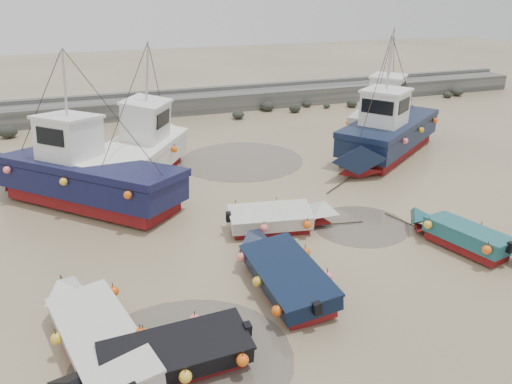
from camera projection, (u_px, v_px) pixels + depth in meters
ground at (269, 274)px, 15.81m from camera, size 120.00×120.00×0.00m
seawall at (156, 106)px, 34.66m from camera, size 60.00×4.92×1.50m
puddle_a at (183, 362)px, 12.16m from camera, size 5.51×5.51×0.01m
puddle_b at (360, 225)px, 19.00m from camera, size 3.68×3.68×0.01m
puddle_d at (241, 160)px, 25.98m from camera, size 6.42×6.42×0.01m
dinghy_0 at (97, 332)px, 12.37m from camera, size 2.69×6.56×1.43m
dinghy_1 at (284, 269)px, 15.08m from camera, size 2.21×6.19×1.43m
dinghy_2 at (457, 231)px, 17.33m from camera, size 2.23×4.95×1.43m
dinghy_4 at (160, 355)px, 11.58m from camera, size 5.79×1.98×1.43m
dinghy_5 at (280, 216)px, 18.49m from camera, size 5.25×2.29×1.43m
cabin_boat_0 at (77, 173)px, 20.48m from camera, size 8.77×8.75×6.22m
cabin_boat_1 at (139, 150)px, 23.22m from camera, size 6.46×9.16×6.22m
cabin_boat_2 at (385, 133)px, 26.07m from camera, size 9.72×7.43×6.22m
cabin_boat_3 at (383, 114)px, 29.36m from camera, size 7.22×7.15×6.22m
person at (118, 215)px, 19.84m from camera, size 0.67×0.45×1.81m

